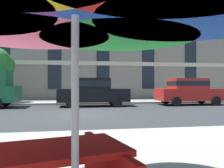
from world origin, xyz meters
The scene contains 5 objects.
ground_plane centered at (0.00, 0.00, 0.00)m, with size 120.00×120.00×0.00m, color #2D3033.
sidewalk_far centered at (0.00, 6.80, 0.06)m, with size 56.00×3.60×0.12m, color gray.
apartment_building centered at (0.00, 14.99, 8.00)m, with size 40.73×12.08×16.00m.
sedan_black centered at (0.70, 3.70, 0.95)m, with size 4.40×1.98×1.78m.
sedan_red centered at (7.22, 3.70, 0.95)m, with size 4.40×1.98×1.78m.
Camera 1 is at (-0.45, -10.80, 1.36)m, focal length 37.01 mm.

